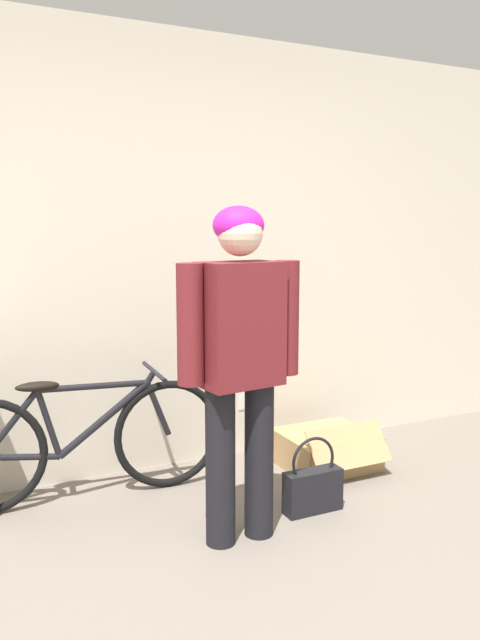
# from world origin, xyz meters

# --- Properties ---
(wall_back) EXTENTS (8.00, 0.07, 2.60)m
(wall_back) POSITION_xyz_m (0.00, 2.23, 1.30)
(wall_back) COLOR beige
(wall_back) RESTS_ON ground_plane
(person) EXTENTS (0.60, 0.27, 1.56)m
(person) POSITION_xyz_m (0.03, 1.18, 0.93)
(person) COLOR black
(person) RESTS_ON ground_plane
(bicycle) EXTENTS (1.58, 0.46, 0.69)m
(bicycle) POSITION_xyz_m (-0.56, 1.92, 0.33)
(bicycle) COLOR black
(bicycle) RESTS_ON ground_plane
(handbag) EXTENTS (0.31, 0.10, 0.40)m
(handbag) POSITION_xyz_m (0.49, 1.27, 0.13)
(handbag) COLOR black
(handbag) RESTS_ON ground_plane
(cardboard_box) EXTENTS (0.54, 0.56, 0.31)m
(cardboard_box) POSITION_xyz_m (0.90, 1.76, 0.11)
(cardboard_box) COLOR tan
(cardboard_box) RESTS_ON ground_plane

